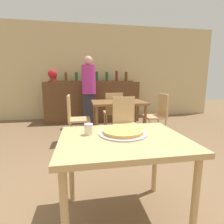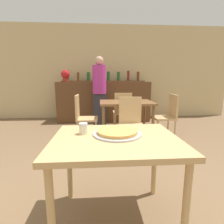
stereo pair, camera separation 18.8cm
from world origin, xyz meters
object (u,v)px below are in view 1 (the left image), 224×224
object	(u,v)px
chair_far_side_back	(113,110)
cheese_shaker	(89,129)
potted_plant	(53,75)
chair_far_side_right	(158,113)
chair_far_side_left	(75,116)
person_standing	(89,89)
pizza_tray	(123,132)
chair_far_side_front	(125,120)

from	to	relation	value
chair_far_side_back	cheese_shaker	size ratio (longest dim) A/B	9.88
chair_far_side_back	potted_plant	world-z (taller)	potted_plant
chair_far_side_right	cheese_shaker	world-z (taller)	chair_far_side_right
chair_far_side_back	cheese_shaker	distance (m)	2.54
chair_far_side_left	chair_far_side_right	world-z (taller)	same
chair_far_side_left	person_standing	bearing A→B (deg)	-15.96
chair_far_side_left	person_standing	world-z (taller)	person_standing
chair_far_side_left	person_standing	size ratio (longest dim) A/B	0.52
chair_far_side_back	potted_plant	distance (m)	2.00
chair_far_side_left	chair_far_side_right	size ratio (longest dim) A/B	1.00
pizza_tray	chair_far_side_front	bearing A→B (deg)	75.18
chair_far_side_left	cheese_shaker	size ratio (longest dim) A/B	9.88
chair_far_side_front	chair_far_side_right	size ratio (longest dim) A/B	1.00
chair_far_side_front	chair_far_side_right	distance (m)	0.99
pizza_tray	person_standing	xyz separation A→B (m)	(-0.14, 3.07, 0.19)
chair_far_side_front	potted_plant	xyz separation A→B (m)	(-1.44, 2.20, 0.79)
pizza_tray	cheese_shaker	distance (m)	0.28
chair_far_side_left	chair_far_side_right	xyz separation A→B (m)	(1.68, 0.00, 0.00)
cheese_shaker	potted_plant	bearing A→B (deg)	102.47
chair_far_side_front	chair_far_side_left	bearing A→B (deg)	147.50
potted_plant	chair_far_side_back	bearing A→B (deg)	-38.17
chair_far_side_back	person_standing	world-z (taller)	person_standing
chair_far_side_left	chair_far_side_right	distance (m)	1.68
chair_far_side_back	potted_plant	xyz separation A→B (m)	(-1.44, 1.13, 0.79)
chair_far_side_front	cheese_shaker	size ratio (longest dim) A/B	9.88
chair_far_side_back	chair_far_side_left	world-z (taller)	same
chair_far_side_right	potted_plant	world-z (taller)	potted_plant
chair_far_side_front	potted_plant	size ratio (longest dim) A/B	2.75
potted_plant	pizza_tray	bearing A→B (deg)	-73.47
cheese_shaker	pizza_tray	bearing A→B (deg)	-7.06
chair_far_side_back	person_standing	bearing A→B (deg)	-49.60
chair_far_side_left	pizza_tray	world-z (taller)	chair_far_side_left
chair_far_side_back	cheese_shaker	world-z (taller)	chair_far_side_back
chair_far_side_left	potted_plant	bearing A→B (deg)	19.90
person_standing	chair_far_side_front	bearing A→B (deg)	-72.93
potted_plant	chair_far_side_right	bearing A→B (deg)	-36.17
cheese_shaker	person_standing	world-z (taller)	person_standing
pizza_tray	person_standing	world-z (taller)	person_standing
chair_far_side_right	potted_plant	bearing A→B (deg)	-126.17
chair_far_side_right	cheese_shaker	bearing A→B (deg)	-38.06
chair_far_side_back	pizza_tray	size ratio (longest dim) A/B	2.24
person_standing	potted_plant	world-z (taller)	person_standing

